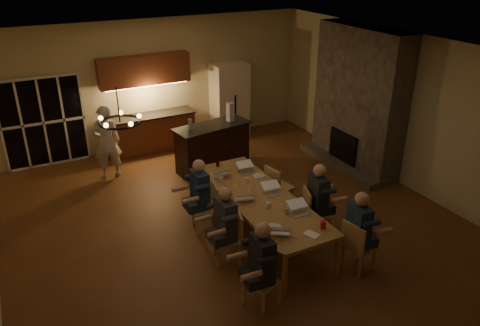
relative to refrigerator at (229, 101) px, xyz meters
name	(u,v)px	position (x,y,z in m)	size (l,w,h in m)	color
floor	(237,226)	(-1.90, -4.15, -1.00)	(9.00, 9.00, 0.00)	brown
back_wall	(154,84)	(-1.90, 0.37, 0.60)	(8.00, 0.04, 3.20)	#C7B98C
right_wall	(409,112)	(2.12, -4.15, 0.60)	(0.04, 9.00, 3.20)	#C7B98C
ceiling	(236,52)	(-1.90, -4.15, 2.22)	(8.00, 9.00, 0.04)	white
french_doors	(44,123)	(-4.60, 0.32, 0.05)	(1.86, 0.08, 2.10)	black
fireplace	(359,99)	(1.80, -2.95, 0.60)	(0.58, 2.50, 3.20)	#62594D
kitchenette	(148,105)	(-2.20, 0.05, 0.20)	(2.24, 0.68, 2.40)	brown
refrigerator	(229,101)	(0.00, 0.00, 0.00)	(0.90, 0.68, 2.00)	beige
dining_table	(260,215)	(-1.63, -4.53, -0.62)	(1.10, 3.29, 0.75)	tan
bar_island	(213,147)	(-1.26, -1.67, -0.46)	(1.76, 0.68, 1.08)	black
chair_left_near	(262,279)	(-2.52, -6.16, -0.55)	(0.44, 0.44, 0.89)	tan
chair_left_mid	(227,237)	(-2.50, -4.98, -0.55)	(0.44, 0.44, 0.89)	tan
chair_left_far	(205,208)	(-2.45, -3.97, -0.55)	(0.44, 0.44, 0.89)	tan
chair_right_near	(360,245)	(-0.73, -6.14, -0.55)	(0.44, 0.44, 0.89)	tan
chair_right_mid	(317,212)	(-0.73, -5.01, -0.55)	(0.44, 0.44, 0.89)	tan
chair_right_far	(280,186)	(-0.81, -3.87, -0.55)	(0.44, 0.44, 0.89)	tan
person_left_near	(262,265)	(-2.52, -6.16, -0.31)	(0.60, 0.60, 1.38)	#262931
person_right_near	(358,231)	(-0.77, -6.10, -0.31)	(0.60, 0.60, 1.38)	navy
person_left_mid	(226,226)	(-2.53, -5.01, -0.31)	(0.60, 0.60, 1.38)	#32363B
person_right_mid	(317,200)	(-0.75, -5.00, -0.31)	(0.60, 0.60, 1.38)	#262931
person_left_far	(200,195)	(-2.50, -3.89, -0.31)	(0.60, 0.60, 1.38)	navy
standing_person	(107,142)	(-3.48, -0.98, -0.17)	(0.61, 0.40, 1.67)	silver
chandelier	(120,122)	(-4.04, -5.18, 1.75)	(0.53, 0.53, 0.03)	black
laptop_a	(279,226)	(-1.92, -5.63, -0.14)	(0.32, 0.28, 0.23)	silver
laptop_b	(300,207)	(-1.32, -5.31, -0.14)	(0.32, 0.28, 0.23)	silver
laptop_c	(244,193)	(-1.91, -4.45, -0.14)	(0.32, 0.28, 0.23)	silver
laptop_d	(273,188)	(-1.38, -4.54, -0.14)	(0.32, 0.28, 0.23)	silver
laptop_e	(220,170)	(-1.90, -3.44, -0.14)	(0.32, 0.28, 0.23)	silver
laptop_f	(247,167)	(-1.37, -3.55, -0.14)	(0.32, 0.28, 0.23)	silver
mug_front	(268,205)	(-1.70, -4.92, -0.20)	(0.08, 0.08, 0.10)	silver
mug_mid	(247,180)	(-1.58, -3.95, -0.20)	(0.08, 0.08, 0.10)	silver
mug_back	(221,180)	(-2.01, -3.71, -0.20)	(0.09, 0.09, 0.10)	silver
redcup_near	(323,225)	(-1.26, -5.85, -0.19)	(0.09, 0.09, 0.12)	red
redcup_mid	(226,189)	(-2.09, -4.12, -0.19)	(0.08, 0.08, 0.12)	red
can_silver	(287,211)	(-1.54, -5.24, -0.19)	(0.07, 0.07, 0.12)	#B2B2B7
can_cola	(218,164)	(-1.76, -3.06, -0.19)	(0.07, 0.07, 0.12)	#3F0F0C
plate_near	(294,208)	(-1.32, -5.13, -0.24)	(0.26, 0.26, 0.02)	silver
plate_left	(274,228)	(-1.94, -5.50, -0.24)	(0.26, 0.26, 0.02)	silver
plate_far	(259,176)	(-1.26, -3.82, -0.24)	(0.22, 0.22, 0.02)	silver
notepad	(312,235)	(-1.52, -5.93, -0.24)	(0.16, 0.23, 0.01)	white
bar_bottle	(190,124)	(-1.79, -1.70, 0.20)	(0.09, 0.09, 0.24)	#99999E
bar_blender	(230,112)	(-0.77, -1.61, 0.29)	(0.14, 0.14, 0.43)	silver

